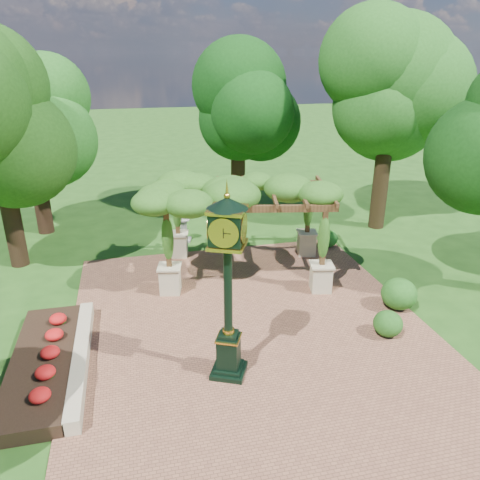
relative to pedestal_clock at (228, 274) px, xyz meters
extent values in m
plane|color=#1E4714|center=(1.05, 0.73, -2.74)|extent=(120.00, 120.00, 0.00)
cube|color=brown|center=(1.05, 1.73, -2.72)|extent=(10.00, 12.00, 0.04)
cube|color=#C6B793|center=(-3.55, 1.23, -2.54)|extent=(0.35, 5.00, 0.40)
cube|color=red|center=(-4.45, 1.23, -2.56)|extent=(1.50, 5.00, 0.36)
cube|color=black|center=(0.00, 0.00, -2.64)|extent=(1.06, 1.06, 0.12)
cube|color=black|center=(0.00, 0.00, -2.10)|extent=(0.67, 0.67, 0.90)
cube|color=gold|center=(0.00, 0.00, -1.70)|extent=(0.75, 0.75, 0.04)
cylinder|color=black|center=(0.00, 0.00, -0.40)|extent=(0.27, 0.27, 2.31)
cube|color=black|center=(0.00, 0.00, 1.11)|extent=(0.93, 0.93, 0.70)
cylinder|color=white|center=(-0.15, -0.32, 1.11)|extent=(0.56, 0.28, 0.60)
cone|color=black|center=(0.00, 0.00, 1.66)|extent=(1.20, 1.20, 0.25)
sphere|color=gold|center=(0.00, 0.00, 1.81)|extent=(0.14, 0.14, 0.14)
cube|color=#C5B992|center=(-0.98, 4.54, -2.26)|extent=(0.76, 0.76, 0.89)
cube|color=#4E341B|center=(-0.98, 4.54, -0.85)|extent=(0.19, 0.19, 1.83)
cube|color=#C5B992|center=(3.85, 3.53, -2.26)|extent=(0.76, 0.76, 0.89)
cube|color=#4E341B|center=(3.85, 3.53, -0.85)|extent=(0.19, 0.19, 1.83)
cube|color=#C5B992|center=(-0.38, 7.44, -2.26)|extent=(0.76, 0.76, 0.89)
cube|color=#4E341B|center=(-0.38, 7.44, -0.85)|extent=(0.19, 0.19, 1.83)
cube|color=#C5B992|center=(4.45, 6.43, -2.26)|extent=(0.76, 0.76, 0.89)
cube|color=#4E341B|center=(4.45, 6.43, -0.85)|extent=(0.19, 0.19, 1.83)
cube|color=#4E341B|center=(1.43, 4.04, 0.14)|extent=(5.64, 1.30, 0.22)
cube|color=#4E341B|center=(2.04, 6.94, 0.14)|extent=(5.64, 1.30, 0.22)
ellipsoid|color=#295718|center=(1.73, 5.49, 0.41)|extent=(6.33, 4.65, 0.99)
cube|color=gray|center=(0.01, 9.00, -2.70)|extent=(0.64, 0.64, 0.10)
cylinder|color=gray|center=(0.01, 9.00, -2.26)|extent=(0.33, 0.33, 0.87)
cylinder|color=gray|center=(0.01, 9.00, -1.81)|extent=(0.61, 0.61, 0.05)
ellipsoid|color=#1E4F16|center=(4.63, 0.61, -2.34)|extent=(0.92, 0.92, 0.72)
ellipsoid|color=#205518|center=(5.72, 1.89, -2.22)|extent=(1.11, 1.11, 0.97)
ellipsoid|color=#23611C|center=(5.58, 6.95, -2.35)|extent=(1.03, 1.03, 0.71)
cylinder|color=black|center=(-6.24, 8.07, -1.27)|extent=(0.64, 0.64, 2.96)
cylinder|color=black|center=(-5.78, 11.45, -1.36)|extent=(0.66, 0.66, 2.76)
ellipsoid|color=#1F5618|center=(-5.78, 11.45, 2.20)|extent=(4.18, 4.18, 4.36)
cylinder|color=#352015|center=(3.21, 12.80, -1.35)|extent=(0.70, 0.70, 2.80)
ellipsoid|color=#0D360D|center=(3.21, 12.80, 2.26)|extent=(4.59, 4.59, 4.42)
cylinder|color=black|center=(8.69, 8.72, -1.07)|extent=(0.68, 0.68, 3.35)
ellipsoid|color=#205518|center=(8.69, 8.72, 3.25)|extent=(5.27, 5.27, 5.29)
camera|label=1|loc=(-1.91, -9.26, 4.61)|focal=35.00mm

